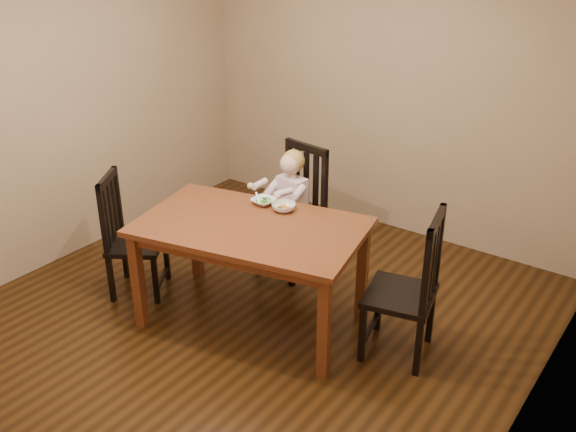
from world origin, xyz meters
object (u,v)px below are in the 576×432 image
Objects in this scene: chair_child at (295,212)px; bowl_veg at (284,207)px; chair_left at (130,237)px; dining_table at (251,236)px; toddler at (290,199)px; chair_right at (409,289)px; bowl_peas at (264,201)px.

bowl_veg is (0.26, -0.51, 0.31)m from chair_child.
chair_left is at bearing 60.05° from chair_child.
chair_child reaches higher than dining_table.
toddler is at bearing 90.00° from chair_child.
chair_right is at bearing 167.84° from toddler.
dining_table is at bearing 111.63° from chair_child.
chair_right is 6.09× the size of bowl_veg.
chair_child is 6.13× the size of bowl_veg.
dining_table is at bearing 91.48° from chair_right.
chair_left is at bearing -166.92° from dining_table.
bowl_veg is (-1.07, 0.03, 0.31)m from chair_right.
chair_child is 1.09× the size of chair_left.
dining_table is 0.88m from chair_child.
chair_right is (1.13, 0.29, -0.19)m from dining_table.
chair_right is (2.18, 0.54, 0.04)m from chair_left.
chair_left reaches higher than toddler.
chair_child is at bearing 103.60° from dining_table.
toddler reaches higher than bowl_veg.
bowl_peas is at bearing 112.73° from dining_table.
chair_right reaches higher than dining_table.
chair_child is at bearing 54.59° from chair_right.
bowl_veg is at bearing -2.37° from bowl_peas.
chair_right is 6.17× the size of bowl_peas.
dining_table is 9.91× the size of bowl_veg.
chair_left reaches higher than bowl_peas.
chair_left is (-0.85, -1.08, -0.04)m from chair_child.
dining_table is 1.76× the size of chair_left.
chair_left is 0.93× the size of chair_right.
bowl_peas is (0.07, -0.45, 0.16)m from toddler.
toddler is 3.12× the size of bowl_veg.
bowl_peas is (0.06, -0.51, 0.30)m from chair_child.
chair_right is at bearing 71.52° from chair_left.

